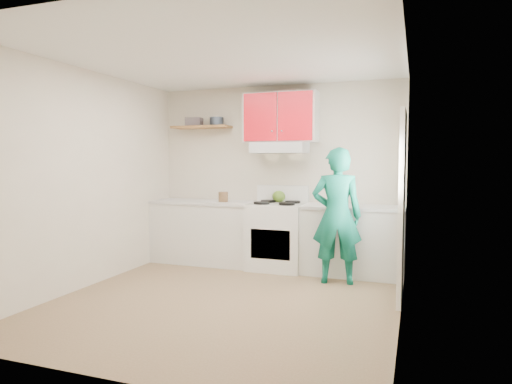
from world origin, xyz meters
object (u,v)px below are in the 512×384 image
at_px(tin, 217,121).
at_px(crock, 223,198).
at_px(person, 337,216).
at_px(stove, 277,236).
at_px(kettle, 279,196).

relative_size(tin, crock, 1.24).
relative_size(tin, person, 0.12).
xyz_separation_m(tin, crock, (0.21, -0.24, -1.12)).
xyz_separation_m(stove, kettle, (-0.05, 0.22, 0.54)).
distance_m(tin, person, 2.39).
bearing_deg(tin, person, -19.24).
bearing_deg(tin, crock, -49.01).
distance_m(stove, tin, 1.94).
distance_m(stove, crock, 0.96).
xyz_separation_m(crock, person, (1.71, -0.43, -0.14)).
distance_m(tin, kettle, 1.47).
height_order(kettle, crock, kettle).
height_order(crock, person, person).
bearing_deg(stove, person, -26.79).
relative_size(tin, kettle, 1.07).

